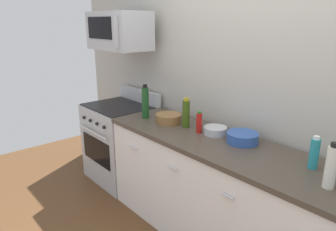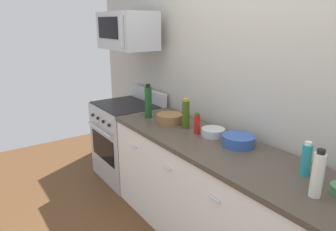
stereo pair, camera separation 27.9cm
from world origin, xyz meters
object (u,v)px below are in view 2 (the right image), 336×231
object	(u,v)px
bottle_olive_oil	(186,114)
bowl_blue_mixing	(238,140)
bowl_steel_prep	(213,132)
range_oven	(128,140)
bottle_vinegar_white	(318,174)
bowl_wooden_salad	(170,118)
microwave	(127,31)
bottle_wine_green	(148,102)
bottle_hot_sauce_red	(197,124)
bottle_dish_soap	(306,159)

from	to	relation	value
bottle_olive_oil	bowl_blue_mixing	size ratio (longest dim) A/B	1.08
bowl_steel_prep	range_oven	bearing A→B (deg)	-175.13
bottle_vinegar_white	bowl_wooden_salad	world-z (taller)	bottle_vinegar_white
microwave	bottle_wine_green	bearing A→B (deg)	-9.69
bottle_hot_sauce_red	bowl_steel_prep	world-z (taller)	bottle_hot_sauce_red
microwave	bottle_wine_green	size ratio (longest dim) A/B	2.20
bottle_hot_sauce_red	bottle_dish_soap	distance (m)	0.96
bowl_blue_mixing	microwave	bearing A→B (deg)	-177.05
bottle_dish_soap	bowl_blue_mixing	bearing A→B (deg)	177.35
bottle_vinegar_white	bottle_dish_soap	size ratio (longest dim) A/B	1.24
range_oven	bowl_wooden_salad	size ratio (longest dim) A/B	4.32
bottle_hot_sauce_red	bottle_dish_soap	xyz separation A→B (m)	(0.96, 0.07, 0.02)
bottle_vinegar_white	bottle_wine_green	bearing A→B (deg)	179.32
microwave	bowl_steel_prep	world-z (taller)	microwave
bottle_hot_sauce_red	bowl_blue_mixing	world-z (taller)	bottle_hot_sauce_red
range_oven	bottle_vinegar_white	world-z (taller)	bottle_vinegar_white
bottle_olive_oil	bowl_wooden_salad	world-z (taller)	bottle_olive_oil
bottle_vinegar_white	range_oven	bearing A→B (deg)	178.16
bottle_olive_oil	bowl_steel_prep	world-z (taller)	bottle_olive_oil
microwave	bottle_olive_oil	xyz separation A→B (m)	(1.05, 0.01, -0.70)
bottle_olive_oil	bottle_vinegar_white	xyz separation A→B (m)	(1.31, -0.13, 0.00)
microwave	bowl_steel_prep	distance (m)	1.56
bowl_steel_prep	bottle_wine_green	bearing A→B (deg)	-167.49
microwave	bottle_hot_sauce_red	world-z (taller)	microwave
bottle_wine_green	bowl_blue_mixing	bearing A→B (deg)	10.04
range_oven	bowl_steel_prep	xyz separation A→B (m)	(1.35, 0.11, 0.49)
bottle_hot_sauce_red	bowl_blue_mixing	distance (m)	0.40
microwave	bowl_steel_prep	size ratio (longest dim) A/B	3.73
bowl_wooden_salad	bottle_hot_sauce_red	bearing A→B (deg)	2.17
bowl_wooden_salad	bottle_olive_oil	bearing A→B (deg)	9.51
bottle_wine_green	bowl_wooden_salad	distance (m)	0.30
microwave	bowl_wooden_salad	size ratio (longest dim) A/B	3.00
bottle_vinegar_white	bowl_wooden_salad	size ratio (longest dim) A/B	1.13
bottle_wine_green	bottle_vinegar_white	distance (m)	1.78
range_oven	bowl_wooden_salad	xyz separation A→B (m)	(0.85, 0.02, 0.50)
bowl_wooden_salad	range_oven	bearing A→B (deg)	-178.62
microwave	bottle_olive_oil	world-z (taller)	microwave
bowl_steel_prep	bowl_blue_mixing	xyz separation A→B (m)	(0.27, 0.01, 0.01)
range_oven	bottle_vinegar_white	xyz separation A→B (m)	(2.36, -0.08, 0.58)
bottle_vinegar_white	bottle_hot_sauce_red	distance (m)	1.14
bottle_olive_oil	bottle_wine_green	size ratio (longest dim) A/B	0.81
bottle_dish_soap	bowl_blue_mixing	distance (m)	0.58
bowl_blue_mixing	bottle_hot_sauce_red	bearing A→B (deg)	-166.42
bottle_olive_oil	bowl_steel_prep	xyz separation A→B (m)	(0.30, 0.06, -0.10)
bottle_olive_oil	bottle_dish_soap	size ratio (longest dim) A/B	1.21
bottle_dish_soap	bowl_blue_mixing	xyz separation A→B (m)	(-0.57, 0.03, -0.06)
bottle_vinegar_white	bottle_hot_sauce_red	bearing A→B (deg)	174.40
bottle_olive_oil	bottle_hot_sauce_red	world-z (taller)	bottle_olive_oil
bottle_wine_green	bowl_blue_mixing	world-z (taller)	bottle_wine_green
range_oven	bottle_dish_soap	world-z (taller)	bottle_dish_soap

